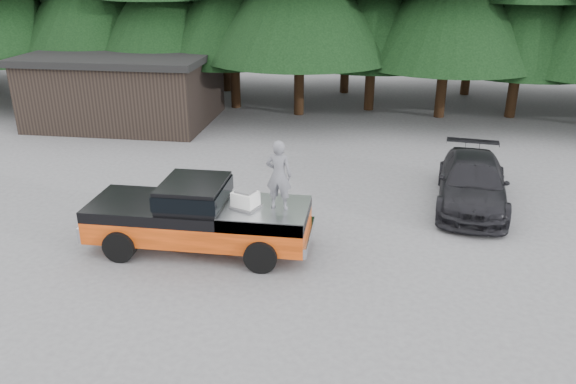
# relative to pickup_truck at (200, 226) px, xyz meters

# --- Properties ---
(ground) EXTENTS (120.00, 120.00, 0.00)m
(ground) POSITION_rel_pickup_truck_xyz_m (1.78, 0.20, -0.67)
(ground) COLOR #4F4F52
(ground) RESTS_ON ground
(pickup_truck) EXTENTS (6.00, 2.04, 1.33)m
(pickup_truck) POSITION_rel_pickup_truck_xyz_m (0.00, 0.00, 0.00)
(pickup_truck) COLOR #E74F12
(pickup_truck) RESTS_ON ground
(truck_cab) EXTENTS (1.66, 1.90, 0.59)m
(truck_cab) POSITION_rel_pickup_truck_xyz_m (-0.10, 0.00, 0.96)
(truck_cab) COLOR black
(truck_cab) RESTS_ON pickup_truck
(air_compressor) EXTENTS (0.74, 0.68, 0.41)m
(air_compressor) POSITION_rel_pickup_truck_xyz_m (1.30, -0.11, 0.87)
(air_compressor) COLOR white
(air_compressor) RESTS_ON pickup_truck
(man_on_bed) EXTENTS (0.70, 0.50, 1.82)m
(man_on_bed) POSITION_rel_pickup_truck_xyz_m (2.16, -0.02, 1.57)
(man_on_bed) COLOR #595A61
(man_on_bed) RESTS_ON pickup_truck
(parked_car) EXTENTS (2.73, 5.38, 1.50)m
(parked_car) POSITION_rel_pickup_truck_xyz_m (7.66, 4.11, 0.08)
(parked_car) COLOR black
(parked_car) RESTS_ON ground
(utility_building) EXTENTS (8.40, 6.40, 3.30)m
(utility_building) POSITION_rel_pickup_truck_xyz_m (-7.22, 12.20, 1.00)
(utility_building) COLOR black
(utility_building) RESTS_ON ground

